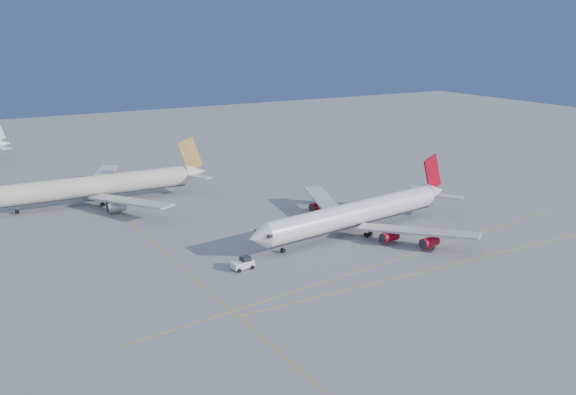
# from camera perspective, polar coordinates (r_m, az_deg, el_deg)

# --- Properties ---
(ground) EXTENTS (500.00, 500.00, 0.00)m
(ground) POSITION_cam_1_polar(r_m,az_deg,el_deg) (136.71, 8.24, -4.62)
(ground) COLOR slate
(ground) RESTS_ON ground
(taxiway_lines) EXTENTS (118.86, 140.00, 0.02)m
(taxiway_lines) POSITION_cam_1_polar(r_m,az_deg,el_deg) (133.58, 1.56, -4.93)
(taxiway_lines) COLOR #DFA30C
(taxiway_lines) RESTS_ON ground
(airliner_virgin) EXTENTS (60.58, 53.92, 14.97)m
(airliner_virgin) POSITION_cam_1_polar(r_m,az_deg,el_deg) (146.21, 6.29, -1.39)
(airliner_virgin) COLOR white
(airliner_virgin) RESTS_ON ground
(airliner_etihad) EXTENTS (59.83, 55.43, 15.65)m
(airliner_etihad) POSITION_cam_1_polar(r_m,az_deg,el_deg) (176.83, -16.21, 1.06)
(airliner_etihad) COLOR beige
(airliner_etihad) RESTS_ON ground
(pushback_tug) EXTENTS (4.47, 2.97, 2.41)m
(pushback_tug) POSITION_cam_1_polar(r_m,az_deg,el_deg) (124.94, -4.00, -5.87)
(pushback_tug) COLOR white
(pushback_tug) RESTS_ON ground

